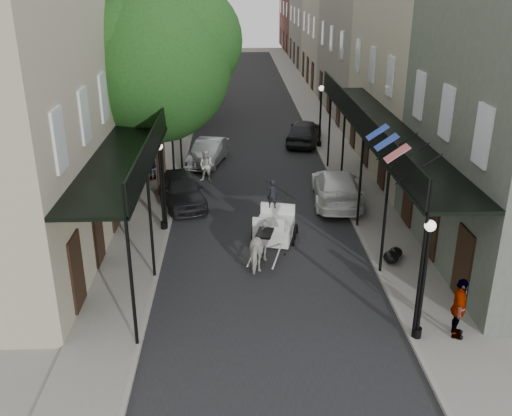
{
  "coord_description": "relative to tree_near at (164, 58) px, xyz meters",
  "views": [
    {
      "loc": [
        -1.13,
        -15.77,
        9.92
      ],
      "look_at": [
        -0.33,
        4.48,
        1.6
      ],
      "focal_mm": 40.0,
      "sensor_mm": 36.0,
      "label": 1
    }
  ],
  "objects": [
    {
      "name": "lamppost_left",
      "position": [
        0.1,
        -4.18,
        -4.44
      ],
      "size": [
        0.32,
        0.32,
        3.71
      ],
      "color": "black",
      "rests_on": "sidewalk_left"
    },
    {
      "name": "building_row_right",
      "position": [
        12.8,
        19.82,
        -1.24
      ],
      "size": [
        5.0,
        80.0,
        10.5
      ],
      "primitive_type": "cube",
      "color": "gray",
      "rests_on": "ground"
    },
    {
      "name": "car_left_mid",
      "position": [
        1.6,
        4.88,
        -5.8
      ],
      "size": [
        2.42,
        4.39,
        1.37
      ],
      "primitive_type": "imported",
      "rotation": [
        0.0,
        0.0,
        -0.25
      ],
      "color": "gray",
      "rests_on": "ground"
    },
    {
      "name": "sidewalk_left",
      "position": [
        -0.8,
        9.82,
        -6.43
      ],
      "size": [
        2.2,
        90.0,
        0.12
      ],
      "primitive_type": "cube",
      "color": "gray",
      "rests_on": "ground"
    },
    {
      "name": "horse",
      "position": [
        4.09,
        -7.37,
        -5.65
      ],
      "size": [
        1.34,
        2.13,
        1.67
      ],
      "primitive_type": "imported",
      "rotation": [
        0.0,
        0.0,
        2.9
      ],
      "color": "beige",
      "rests_on": "ground"
    },
    {
      "name": "road",
      "position": [
        4.2,
        9.82,
        -6.48
      ],
      "size": [
        8.0,
        90.0,
        0.01
      ],
      "primitive_type": "cube",
      "color": "black",
      "rests_on": "ground"
    },
    {
      "name": "lamppost_right_near",
      "position": [
        8.3,
        -12.18,
        -4.44
      ],
      "size": [
        0.32,
        0.32,
        3.71
      ],
      "color": "black",
      "rests_on": "sidewalk_right"
    },
    {
      "name": "carriage",
      "position": [
        4.7,
        -4.84,
        -5.4
      ],
      "size": [
        2.06,
        2.71,
        2.79
      ],
      "rotation": [
        0.0,
        0.0,
        -0.24
      ],
      "color": "black",
      "rests_on": "ground"
    },
    {
      "name": "gallery_right",
      "position": [
        8.99,
        -3.2,
        -2.44
      ],
      "size": [
        2.2,
        18.05,
        4.88
      ],
      "color": "black",
      "rests_on": "sidewalk_right"
    },
    {
      "name": "gallery_left",
      "position": [
        -0.59,
        -3.2,
        -2.44
      ],
      "size": [
        2.2,
        18.05,
        4.88
      ],
      "color": "black",
      "rests_on": "sidewalk_left"
    },
    {
      "name": "trash_bags",
      "position": [
        8.85,
        -7.44,
        -6.14
      ],
      "size": [
        0.83,
        0.98,
        0.48
      ],
      "color": "black",
      "rests_on": "sidewalk_right"
    },
    {
      "name": "pedestrian_walking",
      "position": [
        1.63,
        1.92,
        -5.65
      ],
      "size": [
        0.96,
        0.84,
        1.67
      ],
      "primitive_type": "imported",
      "rotation": [
        0.0,
        0.0,
        -0.3
      ],
      "color": "beige",
      "rests_on": "ground"
    },
    {
      "name": "pedestrian_sidewalk_right",
      "position": [
        9.44,
        -12.18,
        -5.43
      ],
      "size": [
        0.79,
        1.19,
        1.87
      ],
      "primitive_type": "imported",
      "rotation": [
        0.0,
        0.0,
        1.23
      ],
      "color": "gray",
      "rests_on": "sidewalk_right"
    },
    {
      "name": "tree_near",
      "position": [
        0.0,
        0.0,
        0.0
      ],
      "size": [
        7.31,
        6.8,
        9.63
      ],
      "color": "#382619",
      "rests_on": "sidewalk_left"
    },
    {
      "name": "lamppost_right_far",
      "position": [
        8.3,
        7.82,
        -4.44
      ],
      "size": [
        0.32,
        0.32,
        3.71
      ],
      "color": "black",
      "rests_on": "sidewalk_right"
    },
    {
      "name": "tree_far",
      "position": [
        -0.05,
        14.0,
        -0.65
      ],
      "size": [
        6.45,
        6.0,
        8.61
      ],
      "color": "#382619",
      "rests_on": "sidewalk_left"
    },
    {
      "name": "car_left_near",
      "position": [
        0.6,
        -1.18,
        -5.75
      ],
      "size": [
        2.86,
        4.65,
        1.48
      ],
      "primitive_type": "imported",
      "rotation": [
        0.0,
        0.0,
        0.28
      ],
      "color": "black",
      "rests_on": "ground"
    },
    {
      "name": "sidewalk_right",
      "position": [
        9.2,
        9.82,
        -6.43
      ],
      "size": [
        2.2,
        90.0,
        0.12
      ],
      "primitive_type": "cube",
      "color": "gray",
      "rests_on": "ground"
    },
    {
      "name": "pedestrian_sidewalk_left",
      "position": [
        -1.18,
        2.08,
        -5.44
      ],
      "size": [
        1.38,
        1.18,
        1.86
      ],
      "primitive_type": "imported",
      "rotation": [
        0.0,
        0.0,
        3.64
      ],
      "color": "gray",
      "rests_on": "sidewalk_left"
    },
    {
      "name": "car_left_far",
      "position": [
        0.6,
        21.08,
        -5.83
      ],
      "size": [
        2.91,
        5.0,
        1.31
      ],
      "primitive_type": "imported",
      "rotation": [
        0.0,
        0.0,
        -0.16
      ],
      "color": "black",
      "rests_on": "ground"
    },
    {
      "name": "ground",
      "position": [
        4.2,
        -10.18,
        -6.49
      ],
      "size": [
        140.0,
        140.0,
        0.0
      ],
      "primitive_type": "plane",
      "color": "gray",
      "rests_on": "ground"
    },
    {
      "name": "car_right_far",
      "position": [
        7.47,
        8.82,
        -5.71
      ],
      "size": [
        2.95,
        4.88,
        1.55
      ],
      "primitive_type": "imported",
      "rotation": [
        0.0,
        0.0,
        2.88
      ],
      "color": "black",
      "rests_on": "ground"
    },
    {
      "name": "car_right_near",
      "position": [
        7.8,
        -1.18,
        -5.73
      ],
      "size": [
        2.54,
        5.37,
        1.51
      ],
      "primitive_type": "imported",
      "rotation": [
        0.0,
        0.0,
        3.06
      ],
      "color": "white",
      "rests_on": "ground"
    },
    {
      "name": "building_row_left",
      "position": [
        -4.4,
        19.82,
        -1.24
      ],
      "size": [
        5.0,
        80.0,
        10.5
      ],
      "primitive_type": "cube",
      "color": "#9E987E",
      "rests_on": "ground"
    }
  ]
}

